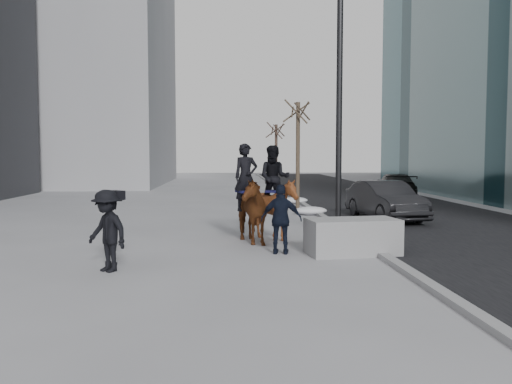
{
  "coord_description": "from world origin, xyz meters",
  "views": [
    {
      "loc": [
        -0.8,
        -13.17,
        2.51
      ],
      "look_at": [
        0.0,
        1.2,
        1.5
      ],
      "focal_mm": 38.0,
      "sensor_mm": 36.0,
      "label": 1
    }
  ],
  "objects": [
    {
      "name": "planter",
      "position": [
        2.36,
        0.1,
        0.45
      ],
      "size": [
        2.37,
        1.41,
        0.9
      ],
      "primitive_type": "cube",
      "rotation": [
        0.0,
        0.0,
        0.14
      ],
      "color": "gray",
      "rests_on": "ground"
    },
    {
      "name": "car_far",
      "position": [
        8.92,
        17.43,
        0.7
      ],
      "size": [
        2.74,
        5.08,
        1.4
      ],
      "primitive_type": "imported",
      "rotation": [
        0.0,
        0.0,
        2.97
      ],
      "color": "black",
      "rests_on": "ground"
    },
    {
      "name": "feeder",
      "position": [
        0.58,
        0.26,
        0.88
      ],
      "size": [
        1.08,
        0.94,
        1.75
      ],
      "color": "black",
      "rests_on": "ground"
    },
    {
      "name": "tree_far",
      "position": [
        2.4,
        21.29,
        2.44
      ],
      "size": [
        1.2,
        1.2,
        4.88
      ],
      "primitive_type": null,
      "color": "#33251E",
      "rests_on": "ground"
    },
    {
      "name": "mounted_right",
      "position": [
        0.61,
        2.47,
        1.11
      ],
      "size": [
        1.74,
        1.88,
        2.77
      ],
      "color": "#45240D",
      "rests_on": "ground"
    },
    {
      "name": "ground",
      "position": [
        0.0,
        0.0,
        0.0
      ],
      "size": [
        120.0,
        120.0,
        0.0
      ],
      "primitive_type": "plane",
      "color": "gray",
      "rests_on": "ground"
    },
    {
      "name": "lamppost",
      "position": [
        2.6,
        3.05,
        4.99
      ],
      "size": [
        0.25,
        0.8,
        9.09
      ],
      "color": "black",
      "rests_on": "ground"
    },
    {
      "name": "camera_crew",
      "position": [
        -3.33,
        -1.57,
        0.89
      ],
      "size": [
        1.28,
        1.23,
        1.75
      ],
      "color": "black",
      "rests_on": "ground"
    },
    {
      "name": "mounted_left",
      "position": [
        -0.23,
        2.09,
        1.05
      ],
      "size": [
        1.62,
        2.37,
        2.81
      ],
      "color": "#4C2C0F",
      "rests_on": "ground"
    },
    {
      "name": "snow_piles",
      "position": [
        2.7,
        11.36,
        0.17
      ],
      "size": [
        1.34,
        5.93,
        0.34
      ],
      "color": "silver",
      "rests_on": "ground"
    },
    {
      "name": "curb",
      "position": [
        3.0,
        10.0,
        0.06
      ],
      "size": [
        0.25,
        90.0,
        0.12
      ],
      "primitive_type": "cube",
      "color": "gray",
      "rests_on": "ground"
    },
    {
      "name": "road",
      "position": [
        7.0,
        10.0,
        0.01
      ],
      "size": [
        8.0,
        90.0,
        0.01
      ],
      "primitive_type": "cube",
      "color": "black",
      "rests_on": "ground"
    },
    {
      "name": "car_near",
      "position": [
        5.27,
        7.12,
        0.74
      ],
      "size": [
        2.19,
        4.69,
        1.49
      ],
      "primitive_type": "imported",
      "rotation": [
        0.0,
        0.0,
        0.14
      ],
      "color": "black",
      "rests_on": "ground"
    },
    {
      "name": "tree_near",
      "position": [
        2.4,
        10.82,
        2.67
      ],
      "size": [
        1.2,
        1.2,
        5.34
      ],
      "primitive_type": null,
      "color": "#34271E",
      "rests_on": "ground"
    }
  ]
}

